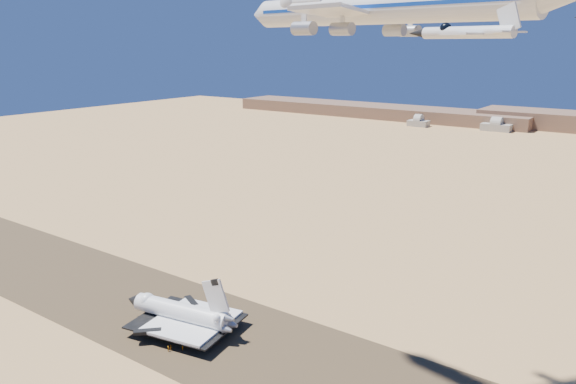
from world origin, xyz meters
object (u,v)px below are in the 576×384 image
Objects in this scene: crew_b at (183,348)px; crew_c at (171,348)px; chase_jet_a at (464,32)px; crew_a at (168,349)px; carrier_747 at (369,9)px; chase_jet_e at (523,10)px; shuttle at (181,314)px.

crew_c is at bearing 82.17° from crew_b.
crew_c is 0.12× the size of chase_jet_a.
crew_a is 131.59m from chase_jet_a.
chase_jet_a is (91.84, -29.69, 89.44)m from crew_a.
chase_jet_a is (91.75, -30.52, 89.42)m from crew_c.
carrier_747 is 52.32× the size of crew_b.
chase_jet_e reaches higher than chase_jet_a.
crew_a is at bearing 90.47° from crew_b.
crew_b is (3.03, 3.02, -0.08)m from crew_a.
chase_jet_a is at bearing -154.56° from crew_b.
carrier_747 is 46.29× the size of crew_c.
carrier_747 is 6.05× the size of chase_jet_e.
crew_c is at bearing -128.88° from chase_jet_e.
shuttle is 132.50m from chase_jet_e.
chase_jet_e reaches higher than crew_c.
shuttle reaches higher than crew_a.
chase_jet_e is (-14.76, 87.33, 6.83)m from chase_jet_a.
crew_a is at bearing 106.07° from crew_c.
chase_jet_a is (88.80, -32.70, 89.53)m from crew_b.
shuttle is 110.01m from carrier_747.
crew_b is at bearing -60.80° from crew_a.
crew_a is 1.10× the size of crew_b.
crew_a is 0.13× the size of chase_jet_e.
chase_jet_a is (98.64, -41.52, 84.94)m from shuttle.
carrier_747 reaches higher than chase_jet_a.
carrier_747 is 5.36× the size of chase_jet_a.
chase_jet_e reaches higher than crew_a.
chase_jet_e is (22.03, 42.64, 0.85)m from carrier_747.
chase_jet_a reaches higher than crew_b.
crew_c is at bearing -21.71° from crew_a.
carrier_747 is (61.86, 3.17, 90.91)m from shuttle.
chase_jet_a is at bearing -32.54° from shuttle.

